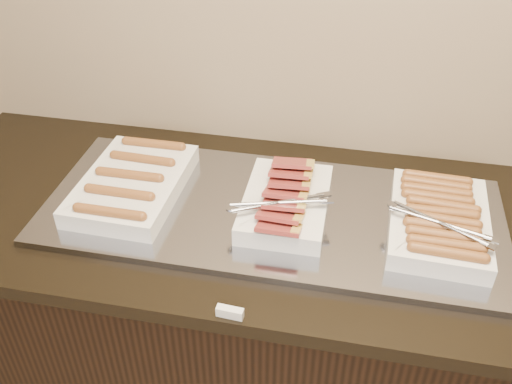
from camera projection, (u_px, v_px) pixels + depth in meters
The scene contains 6 objects.
counter at pixel (276, 327), 1.78m from camera, with size 2.06×0.76×0.90m.
warming_tray at pixel (271, 212), 1.51m from camera, with size 1.20×0.50×0.02m, color gray.
dish_left at pixel (133, 183), 1.54m from camera, with size 0.26×0.39×0.07m.
dish_center at pixel (285, 202), 1.47m from camera, with size 0.27×0.34×0.09m.
dish_right at pixel (439, 220), 1.41m from camera, with size 0.27×0.36×0.08m.
label_holder at pixel (230, 312), 1.23m from camera, with size 0.06×0.02×0.02m, color silver.
Camera 1 is at (0.17, 0.97, 1.85)m, focal length 40.00 mm.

